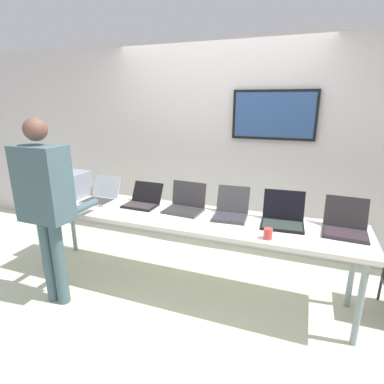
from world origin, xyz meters
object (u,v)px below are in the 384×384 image
object	(u,v)px
laptop_station_3	(231,210)
laptop_station_4	(283,217)
equipment_box	(69,184)
workbench	(181,219)
laptop_station_5	(345,225)
coffee_mug	(268,234)
laptop_station_0	(102,195)
laptop_station_2	(185,204)
laptop_station_1	(143,200)
person	(46,197)

from	to	relation	value
laptop_station_3	laptop_station_4	world-z (taller)	laptop_station_4
equipment_box	workbench	bearing A→B (deg)	-4.03
laptop_station_5	coffee_mug	size ratio (longest dim) A/B	4.54
laptop_station_0	laptop_station_2	size ratio (longest dim) A/B	0.93
laptop_station_1	laptop_station_2	xyz separation A→B (m)	(0.48, 0.01, 0.01)
laptop_station_4	person	size ratio (longest dim) A/B	0.22
laptop_station_0	coffee_mug	xyz separation A→B (m)	(1.84, -0.35, -0.01)
equipment_box	laptop_station_4	size ratio (longest dim) A/B	1.05
laptop_station_1	laptop_station_3	size ratio (longest dim) A/B	0.89
laptop_station_4	person	distance (m)	2.09
equipment_box	coffee_mug	size ratio (longest dim) A/B	4.62
equipment_box	coffee_mug	xyz separation A→B (m)	(2.28, -0.35, -0.10)
laptop_station_0	laptop_station_2	world-z (taller)	laptop_station_2
laptop_station_0	laptop_station_4	size ratio (longest dim) A/B	0.93
laptop_station_1	laptop_station_4	size ratio (longest dim) A/B	0.91
laptop_station_0	person	bearing A→B (deg)	-92.23
laptop_station_3	person	distance (m)	1.66
workbench	laptop_station_4	bearing A→B (deg)	6.57
laptop_station_0	coffee_mug	distance (m)	1.87
laptop_station_2	laptop_station_4	bearing A→B (deg)	-1.29
laptop_station_5	laptop_station_3	bearing A→B (deg)	178.89
laptop_station_1	laptop_station_3	bearing A→B (deg)	0.52
laptop_station_4	workbench	bearing A→B (deg)	-173.43
workbench	laptop_station_1	xyz separation A→B (m)	(-0.48, 0.12, 0.10)
equipment_box	laptop_station_1	size ratio (longest dim) A/B	1.15
laptop_station_1	person	xyz separation A→B (m)	(-0.53, -0.74, 0.20)
laptop_station_5	person	xyz separation A→B (m)	(-2.45, -0.73, 0.19)
laptop_station_4	laptop_station_5	size ratio (longest dim) A/B	0.97
laptop_station_5	laptop_station_4	bearing A→B (deg)	-179.92
person	laptop_station_0	bearing A→B (deg)	87.77
laptop_station_0	laptop_station_2	bearing A→B (deg)	1.62
laptop_station_1	coffee_mug	distance (m)	1.38
laptop_station_1	laptop_station_5	distance (m)	1.92
equipment_box	person	world-z (taller)	person
workbench	coffee_mug	xyz separation A→B (m)	(0.86, -0.25, 0.09)
workbench	laptop_station_0	xyz separation A→B (m)	(-0.98, 0.10, 0.11)
laptop_station_0	laptop_station_3	size ratio (longest dim) A/B	0.91
equipment_box	laptop_station_0	xyz separation A→B (m)	(0.44, 0.00, -0.08)
laptop_station_2	laptop_station_0	bearing A→B (deg)	-178.38
laptop_station_3	coffee_mug	size ratio (longest dim) A/B	4.49
laptop_station_5	person	distance (m)	2.56
laptop_station_3	laptop_station_5	xyz separation A→B (m)	(0.98, -0.02, 0.00)
laptop_station_3	laptop_station_4	distance (m)	0.48
equipment_box	person	size ratio (longest dim) A/B	0.23
workbench	laptop_station_2	distance (m)	0.17
laptop_station_5	laptop_station_0	bearing A→B (deg)	-179.83
laptop_station_4	coffee_mug	bearing A→B (deg)	-102.82
workbench	equipment_box	xyz separation A→B (m)	(-1.42, 0.10, 0.19)
laptop_station_5	coffee_mug	world-z (taller)	laptop_station_5
laptop_station_3	equipment_box	bearing A→B (deg)	-179.16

